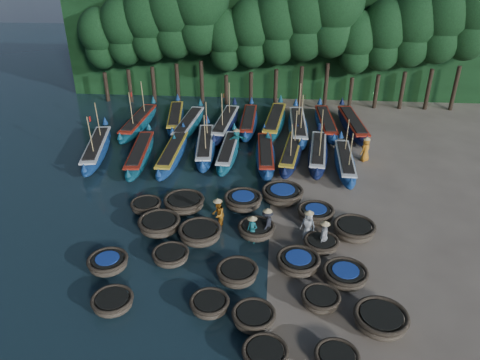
# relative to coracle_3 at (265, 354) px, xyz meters

# --- Properties ---
(ground) EXTENTS (120.00, 120.00, 0.00)m
(ground) POSITION_rel_coracle_3_xyz_m (-0.02, 9.66, -0.37)
(ground) COLOR gray
(ground) RESTS_ON ground
(foliage_wall) EXTENTS (40.00, 3.00, 10.00)m
(foliage_wall) POSITION_rel_coracle_3_xyz_m (-0.02, 33.16, 4.63)
(foliage_wall) COLOR black
(foliage_wall) RESTS_ON ground
(coracle_3) EXTENTS (1.98, 1.98, 0.65)m
(coracle_3) POSITION_rel_coracle_3_xyz_m (0.00, 0.00, 0.00)
(coracle_3) COLOR brown
(coracle_3) RESTS_ON ground
(coracle_4) EXTENTS (2.12, 2.12, 0.65)m
(coracle_4) POSITION_rel_coracle_3_xyz_m (2.72, -0.02, 0.01)
(coracle_4) COLOR brown
(coracle_4) RESTS_ON ground
(coracle_5) EXTENTS (1.89, 1.89, 0.65)m
(coracle_5) POSITION_rel_coracle_3_xyz_m (-6.74, 2.33, 0.00)
(coracle_5) COLOR brown
(coracle_5) RESTS_ON ground
(coracle_6) EXTENTS (2.09, 2.09, 0.67)m
(coracle_6) POSITION_rel_coracle_3_xyz_m (-2.48, 2.49, 0.01)
(coracle_6) COLOR brown
(coracle_6) RESTS_ON ground
(coracle_7) EXTENTS (1.89, 1.89, 0.71)m
(coracle_7) POSITION_rel_coracle_3_xyz_m (-0.53, 1.87, 0.04)
(coracle_7) COLOR brown
(coracle_7) RESTS_ON ground
(coracle_8) EXTENTS (1.77, 1.77, 0.65)m
(coracle_8) POSITION_rel_coracle_3_xyz_m (2.36, 3.20, 0.00)
(coracle_8) COLOR brown
(coracle_8) RESTS_ON ground
(coracle_9) EXTENTS (2.47, 2.47, 0.81)m
(coracle_9) POSITION_rel_coracle_3_xyz_m (4.74, 2.07, 0.09)
(coracle_9) COLOR brown
(coracle_9) RESTS_ON ground
(coracle_10) EXTENTS (2.00, 2.00, 0.70)m
(coracle_10) POSITION_rel_coracle_3_xyz_m (-7.80, 4.93, 0.04)
(coracle_10) COLOR brown
(coracle_10) RESTS_ON ground
(coracle_11) EXTENTS (1.88, 1.88, 0.64)m
(coracle_11) POSITION_rel_coracle_3_xyz_m (-4.88, 5.77, -0.01)
(coracle_11) COLOR brown
(coracle_11) RESTS_ON ground
(coracle_12) EXTENTS (2.12, 2.12, 0.80)m
(coracle_12) POSITION_rel_coracle_3_xyz_m (-1.44, 4.56, 0.09)
(coracle_12) COLOR brown
(coracle_12) RESTS_ON ground
(coracle_13) EXTENTS (2.36, 2.36, 0.77)m
(coracle_13) POSITION_rel_coracle_3_xyz_m (1.44, 5.63, 0.08)
(coracle_13) COLOR brown
(coracle_13) RESTS_ON ground
(coracle_14) EXTENTS (2.63, 2.63, 0.70)m
(coracle_14) POSITION_rel_coracle_3_xyz_m (3.62, 4.91, 0.04)
(coracle_14) COLOR brown
(coracle_14) RESTS_ON ground
(coracle_15) EXTENTS (2.34, 2.34, 0.84)m
(coracle_15) POSITION_rel_coracle_3_xyz_m (-6.03, 8.29, 0.11)
(coracle_15) COLOR brown
(coracle_15) RESTS_ON ground
(coracle_16) EXTENTS (2.35, 2.35, 0.84)m
(coracle_16) POSITION_rel_coracle_3_xyz_m (-3.69, 7.65, 0.11)
(coracle_16) COLOR brown
(coracle_16) RESTS_ON ground
(coracle_17) EXTENTS (2.10, 2.10, 0.75)m
(coracle_17) POSITION_rel_coracle_3_xyz_m (-0.72, 8.28, 0.06)
(coracle_17) COLOR brown
(coracle_17) RESTS_ON ground
(coracle_18) EXTENTS (2.10, 2.10, 0.67)m
(coracle_18) POSITION_rel_coracle_3_xyz_m (2.69, 7.32, 0.01)
(coracle_18) COLOR brown
(coracle_18) RESTS_ON ground
(coracle_19) EXTENTS (2.43, 2.43, 0.82)m
(coracle_19) POSITION_rel_coracle_3_xyz_m (4.54, 8.63, 0.10)
(coracle_19) COLOR brown
(coracle_19) RESTS_ON ground
(coracle_20) EXTENTS (1.84, 1.84, 0.68)m
(coracle_20) POSITION_rel_coracle_3_xyz_m (-7.29, 10.31, 0.02)
(coracle_20) COLOR brown
(coracle_20) RESTS_ON ground
(coracle_21) EXTENTS (2.77, 2.77, 0.82)m
(coracle_21) POSITION_rel_coracle_3_xyz_m (-5.09, 10.67, 0.10)
(coracle_21) COLOR brown
(coracle_21) RESTS_ON ground
(coracle_22) EXTENTS (2.78, 2.78, 0.85)m
(coracle_22) POSITION_rel_coracle_3_xyz_m (-1.64, 11.15, 0.12)
(coracle_22) COLOR brown
(coracle_22) RESTS_ON ground
(coracle_23) EXTENTS (2.68, 2.68, 0.84)m
(coracle_23) POSITION_rel_coracle_3_xyz_m (0.70, 12.13, 0.11)
(coracle_23) COLOR brown
(coracle_23) RESTS_ON ground
(coracle_24) EXTENTS (2.16, 2.16, 0.77)m
(coracle_24) POSITION_rel_coracle_3_xyz_m (2.59, 10.15, 0.08)
(coracle_24) COLOR brown
(coracle_24) RESTS_ON ground
(long_boat_0) EXTENTS (2.89, 8.60, 3.70)m
(long_boat_0) POSITION_rel_coracle_3_xyz_m (-12.79, 17.50, 0.22)
(long_boat_0) COLOR navy
(long_boat_0) RESTS_ON ground
(long_boat_1) EXTENTS (2.12, 8.32, 1.47)m
(long_boat_1) POSITION_rel_coracle_3_xyz_m (-9.43, 16.95, 0.19)
(long_boat_1) COLOR #104D5E
(long_boat_1) RESTS_ON ground
(long_boat_2) EXTENTS (1.61, 8.28, 1.46)m
(long_boat_2) POSITION_rel_coracle_3_xyz_m (-7.12, 17.19, 0.19)
(long_boat_2) COLOR navy
(long_boat_2) RESTS_ON ground
(long_boat_3) EXTENTS (2.27, 8.42, 3.59)m
(long_boat_3) POSITION_rel_coracle_3_xyz_m (-4.97, 18.61, 0.20)
(long_boat_3) COLOR navy
(long_boat_3) RESTS_ON ground
(long_boat_4) EXTENTS (1.62, 7.69, 1.35)m
(long_boat_4) POSITION_rel_coracle_3_xyz_m (-3.20, 17.89, 0.15)
(long_boat_4) COLOR #104D5E
(long_boat_4) RESTS_ON ground
(long_boat_5) EXTENTS (1.82, 7.95, 1.40)m
(long_boat_5) POSITION_rel_coracle_3_xyz_m (-0.49, 17.60, 0.16)
(long_boat_5) COLOR navy
(long_boat_5) RESTS_ON ground
(long_boat_6) EXTENTS (2.49, 7.90, 3.39)m
(long_boat_6) POSITION_rel_coracle_3_xyz_m (1.36, 17.96, 0.17)
(long_boat_6) COLOR #0F1939
(long_boat_6) RESTS_ON ground
(long_boat_7) EXTENTS (2.17, 8.08, 3.45)m
(long_boat_7) POSITION_rel_coracle_3_xyz_m (3.26, 18.08, 0.18)
(long_boat_7) COLOR #0F1939
(long_boat_7) RESTS_ON ground
(long_boat_8) EXTENTS (1.55, 7.72, 3.28)m
(long_boat_8) POSITION_rel_coracle_3_xyz_m (5.02, 16.83, 0.15)
(long_boat_8) COLOR navy
(long_boat_8) RESTS_ON ground
(long_boat_9) EXTENTS (2.06, 8.74, 3.72)m
(long_boat_9) POSITION_rel_coracle_3_xyz_m (-11.12, 22.84, 0.22)
(long_boat_9) COLOR #104D5E
(long_boat_9) RESTS_ON ground
(long_boat_10) EXTENTS (2.52, 8.12, 1.44)m
(long_boat_10) POSITION_rel_coracle_3_xyz_m (-8.31, 24.19, 0.18)
(long_boat_10) COLOR navy
(long_boat_10) RESTS_ON ground
(long_boat_11) EXTENTS (2.24, 8.36, 1.48)m
(long_boat_11) POSITION_rel_coracle_3_xyz_m (-6.93, 22.79, 0.19)
(long_boat_11) COLOR #104D5E
(long_boat_11) RESTS_ON ground
(long_boat_12) EXTENTS (2.37, 8.71, 3.72)m
(long_boat_12) POSITION_rel_coracle_3_xyz_m (-3.95, 23.09, 0.22)
(long_boat_12) COLOR #0F1939
(long_boat_12) RESTS_ON ground
(long_boat_13) EXTENTS (1.50, 8.20, 1.44)m
(long_boat_13) POSITION_rel_coracle_3_xyz_m (-2.07, 23.80, 0.18)
(long_boat_13) COLOR navy
(long_boat_13) RESTS_ON ground
(long_boat_14) EXTENTS (2.54, 8.93, 1.58)m
(long_boat_14) POSITION_rel_coracle_3_xyz_m (0.09, 23.85, 0.23)
(long_boat_14) COLOR #104D5E
(long_boat_14) RESTS_ON ground
(long_boat_15) EXTENTS (1.74, 9.02, 3.83)m
(long_boat_15) POSITION_rel_coracle_3_xyz_m (1.98, 22.88, 0.24)
(long_boat_15) COLOR navy
(long_boat_15) RESTS_ON ground
(long_boat_16) EXTENTS (1.94, 8.46, 1.49)m
(long_boat_16) POSITION_rel_coracle_3_xyz_m (4.29, 23.87, 0.20)
(long_boat_16) COLOR navy
(long_boat_16) RESTS_ON ground
(long_boat_17) EXTENTS (2.42, 8.80, 1.56)m
(long_boat_17) POSITION_rel_coracle_3_xyz_m (6.45, 23.68, 0.22)
(long_boat_17) COLOR #0F1939
(long_boat_17) RESTS_ON ground
(fisherman_0) EXTENTS (0.98, 0.87, 1.88)m
(fisherman_0) POSITION_rel_coracle_3_xyz_m (2.04, 8.31, 0.53)
(fisherman_0) COLOR beige
(fisherman_0) RESTS_ON ground
(fisherman_1) EXTENTS (0.67, 0.57, 1.76)m
(fisherman_1) POSITION_rel_coracle_3_xyz_m (-0.91, 7.72, 0.52)
(fisherman_1) COLOR #186668
(fisherman_1) RESTS_ON ground
(fisherman_2) EXTENTS (0.70, 0.89, 2.00)m
(fisherman_2) POSITION_rel_coracle_3_xyz_m (-2.87, 8.94, 0.57)
(fisherman_2) COLOR #BD6E19
(fisherman_2) RESTS_ON ground
(fisherman_3) EXTENTS (0.90, 1.21, 1.86)m
(fisherman_3) POSITION_rel_coracle_3_xyz_m (-0.14, 8.35, 0.50)
(fisherman_3) COLOR black
(fisherman_3) RESTS_ON ground
(fisherman_4) EXTENTS (0.74, 1.07, 1.89)m
(fisherman_4) POSITION_rel_coracle_3_xyz_m (2.79, 7.33, 0.54)
(fisherman_4) COLOR beige
(fisherman_4) RESTS_ON ground
(fisherman_5) EXTENTS (1.57, 1.06, 1.83)m
(fisherman_5) POSITION_rel_coracle_3_xyz_m (-2.70, 19.38, 0.48)
(fisherman_5) COLOR #186668
(fisherman_5) RESTS_ON ground
(fisherman_6) EXTENTS (1.00, 0.99, 1.95)m
(fisherman_6) POSITION_rel_coracle_3_xyz_m (6.61, 18.21, 0.56)
(fisherman_6) COLOR #BD6E19
(fisherman_6) RESTS_ON ground
(tree_0) EXTENTS (3.68, 3.68, 8.68)m
(tree_0) POSITION_rel_coracle_3_xyz_m (-16.02, 29.66, 5.60)
(tree_0) COLOR black
(tree_0) RESTS_ON ground
(tree_1) EXTENTS (4.09, 4.09, 9.65)m
(tree_1) POSITION_rel_coracle_3_xyz_m (-13.72, 29.66, 6.28)
(tree_1) COLOR black
(tree_1) RESTS_ON ground
(tree_2) EXTENTS (4.51, 4.51, 10.63)m
(tree_2) POSITION_rel_coracle_3_xyz_m (-11.42, 29.66, 6.95)
(tree_2) COLOR black
(tree_2) RESTS_ON ground
(tree_3) EXTENTS (4.92, 4.92, 11.60)m
(tree_3) POSITION_rel_coracle_3_xyz_m (-9.12, 29.66, 7.63)
(tree_3) COLOR black
(tree_3) RESTS_ON ground
(tree_4) EXTENTS (5.34, 5.34, 12.58)m
(tree_4) POSITION_rel_coracle_3_xyz_m (-6.82, 29.66, 8.30)
(tree_4) COLOR black
(tree_4) RESTS_ON ground
(tree_5) EXTENTS (3.68, 3.68, 8.68)m
(tree_5) POSITION_rel_coracle_3_xyz_m (-4.52, 29.66, 5.60)
(tree_5) COLOR black
(tree_5) RESTS_ON ground
(tree_6) EXTENTS (4.09, 4.09, 9.65)m
(tree_6) POSITION_rel_coracle_3_xyz_m (-2.22, 29.66, 6.28)
(tree_6) COLOR black
(tree_6) RESTS_ON ground
(tree_7) EXTENTS (4.51, 4.51, 10.63)m
(tree_7) POSITION_rel_coracle_3_xyz_m (0.08, 29.66, 6.95)
(tree_7) COLOR black
(tree_7) RESTS_ON ground
(tree_8) EXTENTS (4.92, 4.92, 11.60)m
(tree_8) POSITION_rel_coracle_3_xyz_m (2.38, 29.66, 7.63)
(tree_8) COLOR black
(tree_8) RESTS_ON ground
(tree_9) EXTENTS (5.34, 5.34, 12.58)m
(tree_9) POSITION_rel_coracle_3_xyz_m (4.68, 29.66, 8.30)
(tree_9) COLOR black
(tree_9) RESTS_ON ground
(tree_10) EXTENTS (3.68, 3.68, 8.68)m
(tree_10) POSITION_rel_coracle_3_xyz_m (6.98, 29.66, 5.60)
(tree_10) COLOR black
(tree_10) RESTS_ON ground
(tree_11) EXTENTS (4.09, 4.09, 9.65)m
(tree_11) POSITION_rel_coracle_3_xyz_m (9.28, 29.66, 6.28)
(tree_11) COLOR black
(tree_11) RESTS_ON ground
(tree_12) EXTENTS (4.51, 4.51, 10.63)m
(tree_12) POSITION_rel_coracle_3_xyz_m (11.58, 29.66, 6.95)
(tree_12) COLOR black
(tree_12) RESTS_ON ground
(tree_13) EXTENTS (4.92, 4.92, 11.60)m
(tree_13) POSITION_rel_coracle_3_xyz_m (13.88, 29.66, 7.63)
(tree_13) COLOR black
(tree_13) RESTS_ON ground
(tree_14) EXTENTS (5.34, 5.34, 12.58)m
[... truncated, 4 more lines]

